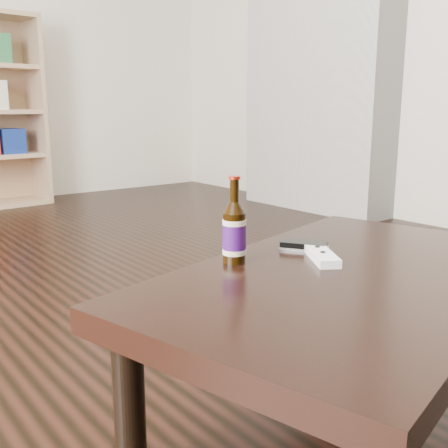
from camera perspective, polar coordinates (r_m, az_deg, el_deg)
floor at (r=1.73m, az=-14.59°, el=-13.36°), size 5.00×6.00×0.01m
chimney_breast at (r=4.01m, az=10.41°, el=21.04°), size 0.30×1.20×2.70m
coffee_table at (r=1.21m, az=13.59°, el=-7.17°), size 1.15×0.83×0.39m
beer_bottle at (r=1.19m, az=1.13°, el=-0.93°), size 0.06×0.06×0.20m
phone at (r=1.33m, az=8.71°, el=-2.34°), size 0.11×0.13×0.02m
remote at (r=1.26m, az=10.45°, el=-3.26°), size 0.14×0.17×0.02m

